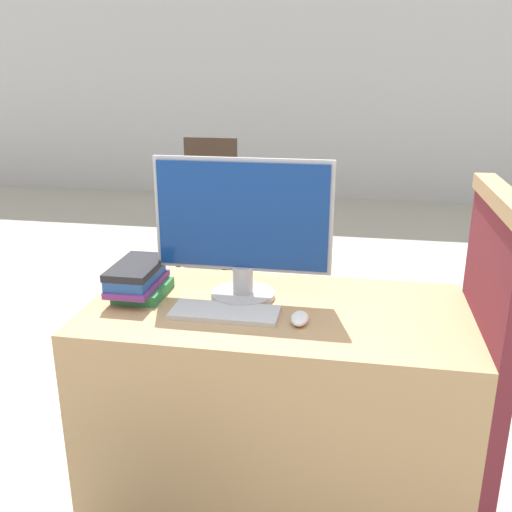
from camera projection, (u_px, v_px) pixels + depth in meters
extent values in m
cube|color=silver|center=(341.00, 79.00, 6.58)|extent=(12.00, 0.06, 2.80)
cube|color=tan|center=(275.00, 405.00, 2.07)|extent=(1.30, 0.67, 0.77)
cube|color=maroon|center=(478.00, 379.00, 1.87)|extent=(0.05, 0.61, 1.15)
cube|color=tan|center=(504.00, 200.00, 1.68)|extent=(0.07, 0.61, 0.05)
cylinder|color=#B7B7BC|center=(243.00, 295.00, 2.03)|extent=(0.23, 0.23, 0.02)
cylinder|color=#B7B7BC|center=(243.00, 279.00, 2.01)|extent=(0.07, 0.07, 0.10)
cube|color=#B7B7BC|center=(243.00, 215.00, 1.94)|extent=(0.62, 0.01, 0.39)
cube|color=navy|center=(242.00, 216.00, 1.94)|extent=(0.59, 0.02, 0.37)
cube|color=silver|center=(225.00, 312.00, 1.89)|extent=(0.36, 0.15, 0.02)
ellipsoid|color=white|center=(300.00, 318.00, 1.83)|extent=(0.06, 0.10, 0.03)
cube|color=#2D7F42|center=(143.00, 290.00, 2.05)|extent=(0.16, 0.21, 0.04)
cube|color=#7A3384|center=(138.00, 284.00, 2.03)|extent=(0.15, 0.27, 0.02)
cube|color=#285199|center=(135.00, 276.00, 2.02)|extent=(0.14, 0.25, 0.04)
cube|color=#232328|center=(137.00, 267.00, 2.02)|extent=(0.15, 0.27, 0.02)
cylinder|color=#38281E|center=(177.00, 243.00, 4.54)|extent=(0.04, 0.04, 0.42)
cylinder|color=#38281E|center=(224.00, 246.00, 4.47)|extent=(0.04, 0.04, 0.42)
cylinder|color=#38281E|center=(191.00, 230.00, 4.89)|extent=(0.04, 0.04, 0.42)
cylinder|color=#38281E|center=(234.00, 232.00, 4.83)|extent=(0.04, 0.04, 0.42)
cube|color=#38281E|center=(206.00, 210.00, 4.61)|extent=(0.44, 0.44, 0.05)
cube|color=#38281E|center=(211.00, 170.00, 4.70)|extent=(0.44, 0.04, 0.53)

